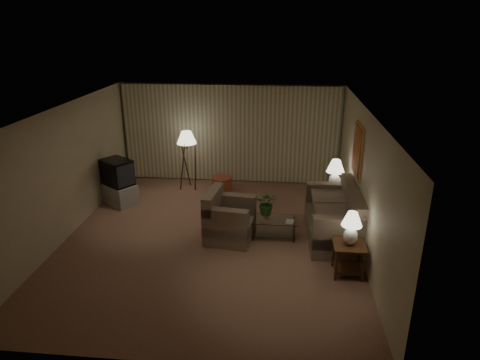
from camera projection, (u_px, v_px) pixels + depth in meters
name	position (u px, v px, depth m)	size (l,w,h in m)	color
ground	(211.00, 238.00, 8.97)	(7.00, 7.00, 0.00)	#A9785D
room_shell	(221.00, 138.00, 9.75)	(6.04, 7.02, 2.72)	#BEB392
sofa	(332.00, 219.00, 8.83)	(2.01, 1.07, 0.87)	#816D5C
armchair	(230.00, 220.00, 8.81)	(1.20, 1.16, 0.82)	#816D5C
side_table_near	(349.00, 253.00, 7.57)	(0.56, 0.56, 0.60)	#3B2310
side_table_far	(333.00, 197.00, 9.99)	(0.51, 0.43, 0.60)	#3B2310
table_lamp_near	(351.00, 225.00, 7.37)	(0.36, 0.36, 0.62)	white
table_lamp_far	(335.00, 172.00, 9.77)	(0.41, 0.41, 0.71)	white
coffee_table	(274.00, 225.00, 8.91)	(0.99, 0.54, 0.41)	silver
tv_cabinet	(119.00, 194.00, 10.57)	(1.03, 0.95, 0.50)	#ACACAF
crt_tv	(117.00, 172.00, 10.37)	(0.90, 0.85, 0.63)	black
floor_lamp	(188.00, 159.00, 11.29)	(0.51, 0.51, 1.58)	#3B2310
ottoman	(222.00, 183.00, 11.41)	(0.54, 0.54, 0.36)	#AE503B
vase	(267.00, 216.00, 8.85)	(0.14, 0.14, 0.14)	white
flowers	(267.00, 201.00, 8.73)	(0.45, 0.39, 0.50)	#36652D
book	(286.00, 221.00, 8.74)	(0.16, 0.22, 0.02)	olive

